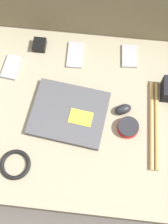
# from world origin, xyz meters

# --- Properties ---
(ground_plane) EXTENTS (8.00, 8.00, 0.00)m
(ground_plane) POSITION_xyz_m (0.00, 0.00, 0.00)
(ground_plane) COLOR #4C4742
(couch_seat) EXTENTS (0.98, 0.76, 0.10)m
(couch_seat) POSITION_xyz_m (0.00, 0.00, 0.05)
(couch_seat) COLOR gray
(couch_seat) RESTS_ON ground_plane
(laptop) EXTENTS (0.32, 0.27, 0.03)m
(laptop) POSITION_xyz_m (-0.06, -0.01, 0.11)
(laptop) COLOR #47474C
(laptop) RESTS_ON couch_seat
(computer_mouse) EXTENTS (0.08, 0.06, 0.04)m
(computer_mouse) POSITION_xyz_m (0.15, 0.03, 0.12)
(computer_mouse) COLOR black
(computer_mouse) RESTS_ON couch_seat
(speaker_puck) EXTENTS (0.08, 0.08, 0.03)m
(speaker_puck) POSITION_xyz_m (0.18, -0.04, 0.12)
(speaker_puck) COLOR red
(speaker_puck) RESTS_ON couch_seat
(phone_silver) EXTENTS (0.07, 0.13, 0.01)m
(phone_silver) POSITION_xyz_m (-0.07, 0.26, 0.11)
(phone_silver) COLOR #99999E
(phone_silver) RESTS_ON couch_seat
(phone_black) EXTENTS (0.08, 0.12, 0.01)m
(phone_black) POSITION_xyz_m (-0.33, 0.17, 0.11)
(phone_black) COLOR #99999E
(phone_black) RESTS_ON couch_seat
(phone_small) EXTENTS (0.07, 0.11, 0.01)m
(phone_small) POSITION_xyz_m (0.17, 0.28, 0.11)
(phone_small) COLOR #99999E
(phone_small) RESTS_ON couch_seat
(charger_brick) EXTENTS (0.05, 0.06, 0.03)m
(charger_brick) POSITION_xyz_m (-0.23, 0.29, 0.12)
(charger_brick) COLOR black
(charger_brick) RESTS_ON couch_seat
(cable_coil) EXTENTS (0.12, 0.12, 0.02)m
(cable_coil) POSITION_xyz_m (-0.23, -0.23, 0.11)
(cable_coil) COLOR black
(cable_coil) RESTS_ON couch_seat
(drumstick_pair) EXTENTS (0.05, 0.36, 0.02)m
(drumstick_pair) POSITION_xyz_m (0.28, -0.02, 0.11)
(drumstick_pair) COLOR tan
(drumstick_pair) RESTS_ON couch_seat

